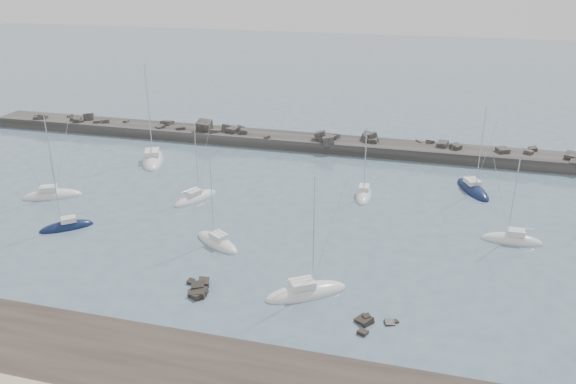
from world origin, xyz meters
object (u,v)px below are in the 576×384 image
Objects in this scene: sailboat_3 at (196,199)px; sailboat_8 at (512,240)px; sailboat_6 at (306,293)px; sailboat_7 at (473,190)px; sailboat_2 at (67,227)px; sailboat_0 at (53,196)px; sailboat_5 at (364,195)px; sailboat_4 at (217,243)px; sailboat_1 at (153,160)px.

sailboat_8 is at bearing -2.78° from sailboat_3.
sailboat_6 is 1.00× the size of sailboat_7.
sailboat_8 is at bearing -75.66° from sailboat_7.
sailboat_6 is at bearing -11.96° from sailboat_2.
sailboat_3 is at bearing 136.47° from sailboat_6.
sailboat_0 is 1.13× the size of sailboat_8.
sailboat_5 is at bearing 29.90° from sailboat_2.
sailboat_8 reaches higher than sailboat_2.
sailboat_5 is 0.82× the size of sailboat_7.
sailboat_4 is at bearing -56.01° from sailboat_3.
sailboat_7 is at bearing 104.34° from sailboat_8.
sailboat_4 reaches higher than sailboat_5.
sailboat_5 is 15.75m from sailboat_7.
sailboat_6 is (19.85, -18.85, 0.00)m from sailboat_3.
sailboat_0 is 1.09× the size of sailboat_3.
sailboat_3 is at bearing -162.04° from sailboat_5.
sailboat_4 is 23.33m from sailboat_5.
sailboat_1 is 1.27× the size of sailboat_7.
sailboat_3 is 13.60m from sailboat_4.
sailboat_2 is at bearing -86.45° from sailboat_1.
sailboat_7 reaches higher than sailboat_0.
sailboat_2 is 38.72m from sailboat_5.
sailboat_8 is (53.57, -15.01, -0.01)m from sailboat_1.
sailboat_2 is 0.76× the size of sailboat_6.
sailboat_1 is (6.24, 17.29, 0.01)m from sailboat_0.
sailboat_4 is at bearing -49.50° from sailboat_1.
sailboat_0 is 0.94× the size of sailboat_7.
sailboat_2 is 0.93× the size of sailboat_8.
sailboat_6 is at bearing -140.58° from sailboat_8.
sailboat_3 is at bearing 46.38° from sailboat_2.
sailboat_5 is at bearing 85.36° from sailboat_6.
sailboat_1 is at bearing 135.27° from sailboat_3.
sailboat_5 is at bearing 153.79° from sailboat_8.
sailboat_5 is 20.55m from sailboat_8.
sailboat_0 is 59.85m from sailboat_8.
sailboat_1 reaches higher than sailboat_0.
sailboat_1 is 1.47× the size of sailboat_3.
sailboat_8 is (32.79, 9.31, 0.01)m from sailboat_4.
sailboat_6 is at bearing -44.02° from sailboat_1.
sailboat_5 is 26.05m from sailboat_6.
sailboat_0 is 19.87m from sailboat_3.
sailboat_0 is 58.58m from sailboat_7.
sailboat_7 is at bearing 39.92° from sailboat_4.
sailboat_4 is at bearing -14.61° from sailboat_0.
sailboat_0 is 18.38m from sailboat_1.
sailboat_1 is 1.49× the size of sailboat_4.
sailboat_6 is (31.46, -6.67, -0.00)m from sailboat_2.
sailboat_1 is 49.75m from sailboat_7.
sailboat_3 is (13.18, -13.05, -0.02)m from sailboat_1.
sailboat_2 is 0.94× the size of sailboat_5.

